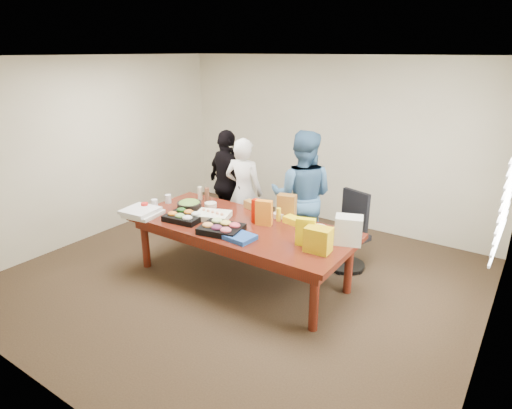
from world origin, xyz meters
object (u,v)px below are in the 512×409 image
Objects in this scene: conference_table at (241,252)px; person_right at (302,197)px; salad_bowl at (189,206)px; sheet_cake at (213,216)px; office_chair at (348,234)px; person_center at (244,192)px.

person_right reaches higher than conference_table.
conference_table is at bearing 52.38° from person_right.
person_right is 1.52m from salad_bowl.
conference_table is 0.58m from sheet_cake.
conference_table is 2.83× the size of office_chair.
office_chair reaches higher than sheet_cake.
office_chair is at bearing 17.51° from sheet_cake.
office_chair is 2.13m from salad_bowl.
person_center reaches higher than office_chair.
person_center is at bearing -16.32° from person_right.
person_right is at bearing -157.08° from office_chair.
salad_bowl is (-0.87, 0.02, 0.43)m from conference_table.
person_right is at bearing 174.20° from person_center.
sheet_cake is (-0.41, -0.04, 0.41)m from conference_table.
office_chair is at bearing 175.05° from person_center.
office_chair is 1.78m from sheet_cake.
office_chair is 1.64m from person_center.
sheet_cake is at bearing -7.89° from salad_bowl.
sheet_cake is at bearing 34.70° from person_right.
conference_table is 1.18m from person_center.
office_chair is at bearing 165.70° from person_right.
conference_table is 1.56× the size of person_right.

